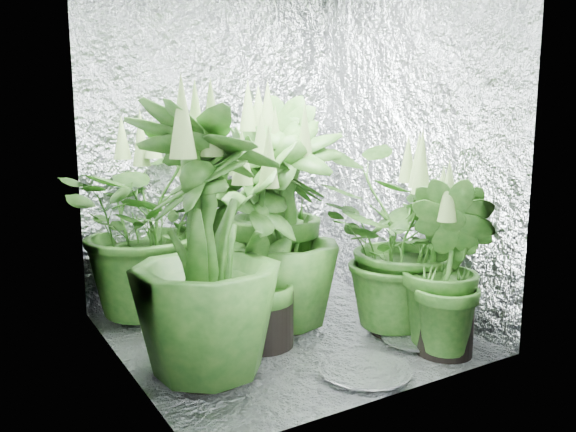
# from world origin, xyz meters

# --- Properties ---
(ground) EXTENTS (1.60, 1.60, 0.00)m
(ground) POSITION_xyz_m (0.00, 0.00, 0.00)
(ground) COLOR white
(ground) RESTS_ON ground
(walls) EXTENTS (1.62, 1.62, 2.00)m
(walls) POSITION_xyz_m (0.00, 0.00, 1.00)
(walls) COLOR white
(walls) RESTS_ON ground
(plant_a) EXTENTS (0.95, 0.95, 1.11)m
(plant_a) POSITION_xyz_m (-0.50, 0.59, 0.53)
(plant_a) COLOR black
(plant_a) RESTS_ON ground
(plant_b) EXTENTS (0.70, 0.70, 1.05)m
(plant_b) POSITION_xyz_m (-0.17, 0.52, 0.47)
(plant_b) COLOR black
(plant_b) RESTS_ON ground
(plant_c) EXTENTS (0.71, 0.71, 1.29)m
(plant_c) POSITION_xyz_m (0.11, 0.33, 0.60)
(plant_c) COLOR black
(plant_c) RESTS_ON ground
(plant_d) EXTENTS (0.87, 0.87, 1.22)m
(plant_d) POSITION_xyz_m (-0.53, -0.28, 0.57)
(plant_d) COLOR black
(plant_d) RESTS_ON ground
(plant_e) EXTENTS (0.99, 0.99, 1.01)m
(plant_e) POSITION_xyz_m (0.51, -0.30, 0.47)
(plant_e) COLOR black
(plant_e) RESTS_ON ground
(plant_f) EXTENTS (0.67, 0.67, 1.05)m
(plant_f) POSITION_xyz_m (-0.17, -0.09, 0.47)
(plant_f) COLOR black
(plant_f) RESTS_ON ground
(plant_g) EXTENTS (0.44, 0.44, 0.89)m
(plant_g) POSITION_xyz_m (0.51, -0.61, 0.40)
(plant_g) COLOR black
(plant_g) RESTS_ON ground
(plant_h) EXTENTS (0.83, 0.83, 1.14)m
(plant_h) POSITION_xyz_m (0.05, 0.07, 0.53)
(plant_h) COLOR black
(plant_h) RESTS_ON ground
(circulation_fan) EXTENTS (0.16, 0.29, 0.34)m
(circulation_fan) POSITION_xyz_m (0.61, 0.60, 0.14)
(circulation_fan) COLOR black
(circulation_fan) RESTS_ON ground
(plant_label) EXTENTS (0.04, 0.02, 0.07)m
(plant_label) POSITION_xyz_m (0.56, -0.64, 0.30)
(plant_label) COLOR white
(plant_label) RESTS_ON plant_g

